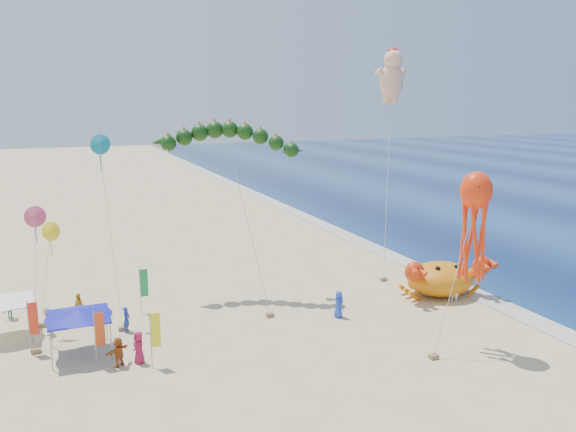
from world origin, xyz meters
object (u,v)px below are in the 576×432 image
object	(u,v)px
cherub_kite	(392,75)
canopy_white	(4,299)
canopy_blue	(79,313)
crab_inflatable	(441,278)
dragon_kite	(228,143)
octopus_kite	(474,218)

from	to	relation	value
cherub_kite	canopy_white	xyz separation A→B (m)	(-30.50, -5.93, -13.87)
cherub_kite	canopy_blue	world-z (taller)	cherub_kite
crab_inflatable	dragon_kite	distance (m)	18.47
canopy_blue	canopy_white	size ratio (longest dim) A/B	1.07
dragon_kite	canopy_white	bearing A→B (deg)	-169.12
dragon_kite	octopus_kite	bearing A→B (deg)	-55.37
dragon_kite	canopy_white	world-z (taller)	dragon_kite
octopus_kite	cherub_kite	bearing A→B (deg)	72.62
crab_inflatable	cherub_kite	distance (m)	17.89
crab_inflatable	canopy_white	size ratio (longest dim) A/B	2.05
crab_inflatable	cherub_kite	size ratio (longest dim) A/B	0.37
canopy_white	dragon_kite	bearing A→B (deg)	10.88
dragon_kite	canopy_white	size ratio (longest dim) A/B	3.64
cherub_kite	octopus_kite	bearing A→B (deg)	-107.38
canopy_white	cherub_kite	bearing A→B (deg)	11.00
crab_inflatable	octopus_kite	world-z (taller)	octopus_kite
canopy_blue	crab_inflatable	bearing A→B (deg)	0.96
cherub_kite	octopus_kite	size ratio (longest dim) A/B	1.80
crab_inflatable	canopy_blue	xyz separation A→B (m)	(-25.11, -0.42, 1.10)
crab_inflatable	canopy_blue	distance (m)	25.13
crab_inflatable	cherub_kite	bearing A→B (deg)	82.21
crab_inflatable	octopus_kite	bearing A→B (deg)	-117.94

